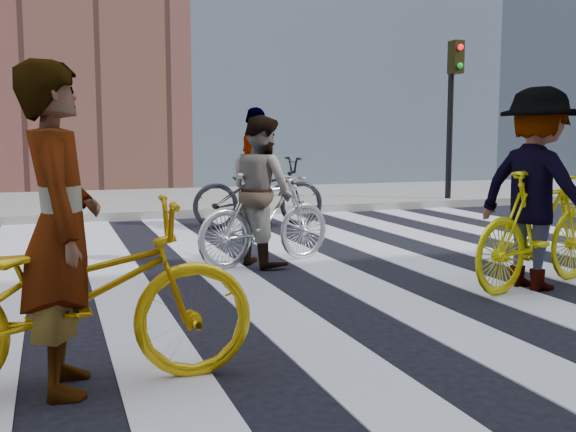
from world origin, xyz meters
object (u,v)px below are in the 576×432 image
bike_yellow_right (539,229)px  rider_right (536,189)px  bike_yellow_left (72,296)px  rider_left (60,229)px  rider_mid (262,191)px  traffic_signal (453,94)px  bike_dark_rear (259,192)px  bike_silver_mid (266,219)px  rider_rear (256,168)px

bike_yellow_right → rider_right: 0.39m
bike_yellow_left → rider_right: (4.19, 1.23, 0.40)m
rider_left → rider_mid: rider_left is taller
traffic_signal → bike_yellow_right: size_ratio=1.78×
rider_mid → bike_dark_rear: bearing=-33.2°
bike_yellow_right → bike_dark_rear: bearing=-2.5°
bike_silver_mid → rider_left: rider_left is taller
bike_yellow_right → bike_dark_rear: (-1.26, 4.93, -0.01)m
bike_silver_mid → rider_right: 2.86m
rider_right → rider_rear: size_ratio=1.00×
rider_left → rider_right: rider_right is taller
rider_mid → rider_right: rider_right is taller
bike_yellow_left → bike_silver_mid: bearing=-32.2°
bike_yellow_right → rider_right: bearing=73.2°
traffic_signal → rider_mid: bearing=-139.1°
bike_silver_mid → rider_mid: bearing=73.2°
traffic_signal → rider_right: traffic_signal is taller
bike_yellow_left → bike_dark_rear: 6.85m
traffic_signal → bike_yellow_left: (-7.66, -8.01, -1.74)m
rider_right → bike_yellow_left: bearing=89.6°
bike_yellow_left → rider_rear: 6.84m
rider_right → rider_rear: (-1.26, 4.93, -0.00)m
bike_silver_mid → bike_yellow_left: bearing=129.2°
rider_mid → rider_rear: size_ratio=0.88×
rider_left → rider_rear: size_ratio=0.98×
rider_left → bike_yellow_right: bearing=-72.1°
bike_yellow_right → rider_mid: (-2.13, 1.96, 0.27)m
bike_dark_rear → rider_rear: rider_rear is taller
bike_yellow_left → rider_rear: size_ratio=1.09×
bike_dark_rear → traffic_signal: bearing=-67.8°
bike_silver_mid → bike_dark_rear: bearing=-32.3°
rider_left → rider_rear: bearing=-23.9°
bike_yellow_left → rider_mid: (2.11, 3.19, 0.29)m
rider_rear → rider_right: bearing=-165.0°
bike_yellow_right → rider_left: bearing=89.2°
bike_dark_rear → rider_right: 5.09m
bike_yellow_right → bike_dark_rear: bike_yellow_right is taller
bike_silver_mid → rider_rear: size_ratio=0.92×
bike_yellow_left → rider_right: 4.39m
traffic_signal → rider_rear: (-4.73, -1.84, -1.34)m
bike_silver_mid → rider_rear: 3.10m
bike_silver_mid → rider_rear: (0.78, 2.97, 0.42)m
bike_dark_rear → rider_left: bearing=154.5°
traffic_signal → rider_rear: traffic_signal is taller
bike_yellow_right → rider_rear: (-1.31, 4.93, 0.38)m
rider_mid → rider_rear: (0.83, 2.97, 0.11)m
bike_silver_mid → bike_yellow_right: bike_yellow_right is taller
rider_mid → rider_right: 2.86m
bike_yellow_right → rider_left: 4.48m
rider_right → rider_rear: bearing=-2.5°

